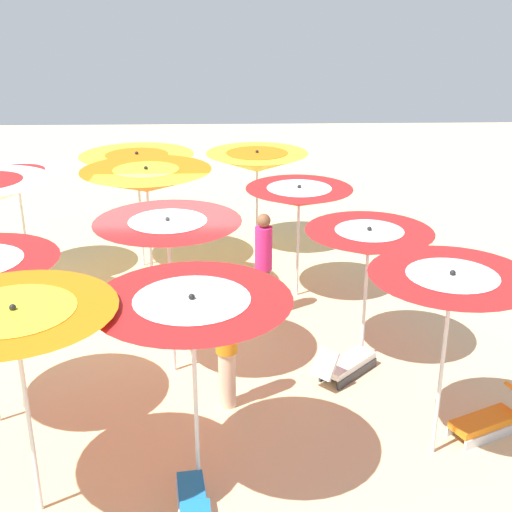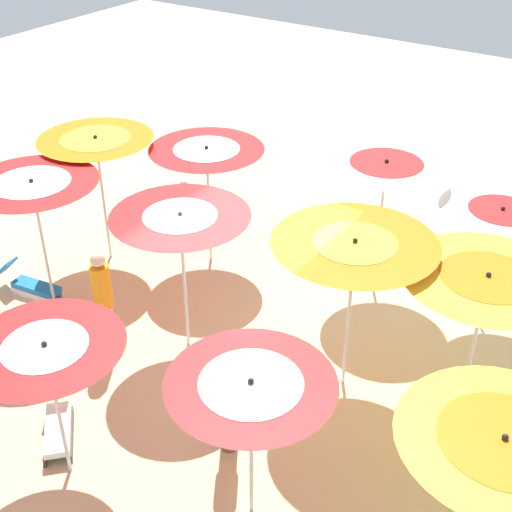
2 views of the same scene
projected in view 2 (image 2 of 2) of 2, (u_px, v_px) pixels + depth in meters
ground at (244, 360)px, 11.06m from camera, size 37.48×37.48×0.04m
beach_umbrella_0 at (501, 453)px, 6.90m from camera, size 2.18×2.18×2.21m
beach_umbrella_1 at (486, 289)px, 8.94m from camera, size 2.25×2.25×2.42m
beach_umbrella_2 at (501, 219)px, 10.81m from camera, size 1.96×1.96×2.23m
beach_umbrella_3 at (251, 394)px, 7.64m from camera, size 1.93×1.93×2.16m
beach_umbrella_4 at (354, 255)px, 9.39m from camera, size 2.29×2.29×2.55m
beach_umbrella_5 at (385, 173)px, 11.50m from camera, size 2.10×2.10×2.57m
beach_umbrella_6 at (47, 358)px, 8.16m from camera, size 1.90×1.90×2.17m
beach_umbrella_7 at (181, 226)px, 10.20m from camera, size 2.09×2.09×2.46m
beach_umbrella_8 at (207, 159)px, 12.43m from camera, size 2.08×2.08×2.39m
beach_umbrella_10 at (34, 194)px, 11.09m from camera, size 2.14×2.14×2.48m
beach_umbrella_11 at (97, 147)px, 12.43m from camera, size 2.08×2.08×2.54m
lounger_1 at (31, 285)px, 12.46m from camera, size 1.35×0.49×0.63m
lounger_2 at (58, 424)px, 9.60m from camera, size 1.10×1.10×0.62m
beachgoer_0 at (228, 392)px, 8.99m from camera, size 0.30×0.30×1.88m
beachgoer_1 at (103, 300)px, 10.76m from camera, size 0.30×0.30×1.84m
beach_ball at (184, 189)px, 15.81m from camera, size 0.30×0.30×0.30m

